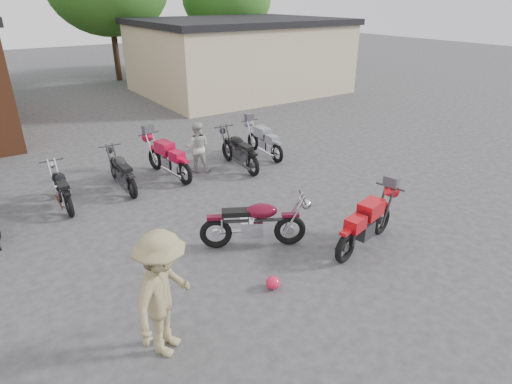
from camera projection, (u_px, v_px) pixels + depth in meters
ground at (275, 266)px, 8.40m from camera, size 90.00×90.00×0.00m
stucco_building at (238, 58)px, 23.29m from camera, size 10.00×8.00×3.50m
tree_2 at (110, 4)px, 25.17m from camera, size 7.04×7.04×8.80m
tree_3 at (227, 12)px, 29.49m from camera, size 6.08×6.08×7.60m
vintage_motorcycle at (255, 220)px, 8.83m from camera, size 2.22×1.65×1.24m
sportbike at (367, 221)px, 8.83m from camera, size 2.17×1.17×1.20m
helmet at (273, 283)px, 7.71m from camera, size 0.34×0.34×0.24m
person_light at (197, 147)px, 12.65m from camera, size 0.93×0.87×1.52m
person_tan at (164, 295)px, 6.02m from camera, size 1.47×1.39×2.00m
row_bike_2 at (61, 186)px, 10.59m from camera, size 0.62×1.87×1.08m
row_bike_3 at (122, 170)px, 11.55m from camera, size 0.64×1.94×1.13m
row_bike_4 at (168, 156)px, 12.33m from camera, size 1.03×2.22×1.24m
row_bike_5 at (239, 149)px, 12.98m from camera, size 0.78×2.13×1.22m
row_bike_6 at (264, 139)px, 13.96m from camera, size 0.70×1.98×1.14m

